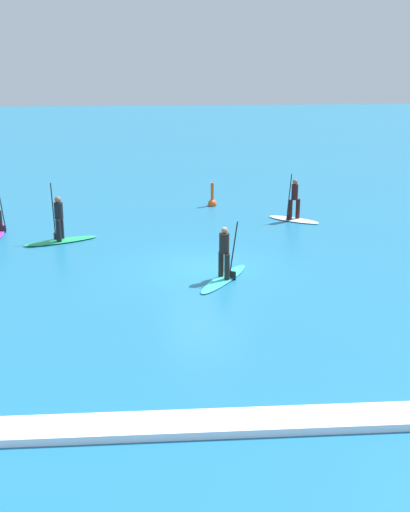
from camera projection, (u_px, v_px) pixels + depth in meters
name	position (u px, v px, depth m)	size (l,w,h in m)	color
ground_plane	(205.00, 269.00, 23.32)	(120.00, 120.00, 0.00)	#1E6B93
surfer_on_white_board	(294.00, 210.00, 29.43)	(2.38, 2.00, 2.13)	white
surfer_on_green_board	(60.00, 230.00, 26.30)	(2.98, 1.77, 2.35)	#23B266
surfer_on_teal_board	(224.00, 265.00, 22.16)	(2.16, 3.02, 2.08)	#33C6CC
marker_buoy	(212.00, 201.00, 32.10)	(0.42, 0.42, 1.24)	#E55119
wave_crest	(238.00, 423.00, 13.87)	(25.06, 0.90, 0.18)	white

